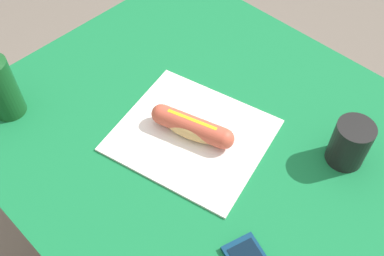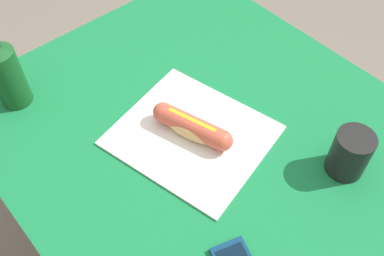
{
  "view_description": "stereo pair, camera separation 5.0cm",
  "coord_description": "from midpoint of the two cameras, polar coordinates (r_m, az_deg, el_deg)",
  "views": [
    {
      "loc": [
        -0.43,
        0.49,
        1.58
      ],
      "look_at": [
        0.01,
        0.04,
        0.78
      ],
      "focal_mm": 41.44,
      "sensor_mm": 36.0,
      "label": 1
    },
    {
      "loc": [
        -0.47,
        0.45,
        1.58
      ],
      "look_at": [
        0.01,
        0.04,
        0.78
      ],
      "focal_mm": 41.44,
      "sensor_mm": 36.0,
      "label": 2
    }
  ],
  "objects": [
    {
      "name": "soda_bottle",
      "position": [
        1.12,
        -21.67,
        6.6
      ],
      "size": [
        0.08,
        0.08,
        0.22
      ],
      "color": "#14471E",
      "rests_on": "dining_table"
    },
    {
      "name": "drinking_cup",
      "position": [
        1.01,
        21.02,
        -3.14
      ],
      "size": [
        0.08,
        0.08,
        0.11
      ],
      "primitive_type": "cylinder",
      "color": "black",
      "rests_on": "dining_table"
    },
    {
      "name": "hot_dog",
      "position": [
        1.01,
        1.43,
        0.11
      ],
      "size": [
        0.2,
        0.1,
        0.05
      ],
      "color": "tan",
      "rests_on": "paper_wrapper"
    },
    {
      "name": "dining_table",
      "position": [
        1.17,
        2.8,
        -4.49
      ],
      "size": [
        1.04,
        0.9,
        0.75
      ],
      "color": "brown",
      "rests_on": "ground"
    },
    {
      "name": "ground_plane",
      "position": [
        1.71,
        1.99,
        -16.04
      ],
      "size": [
        6.0,
        6.0,
        0.0
      ],
      "primitive_type": "plane",
      "color": "#6B6056",
      "rests_on": "ground"
    },
    {
      "name": "paper_wrapper",
      "position": [
        1.03,
        1.39,
        -0.97
      ],
      "size": [
        0.4,
        0.37,
        0.01
      ],
      "primitive_type": "cube",
      "rotation": [
        0.0,
        0.0,
        0.23
      ],
      "color": "silver",
      "rests_on": "dining_table"
    }
  ]
}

